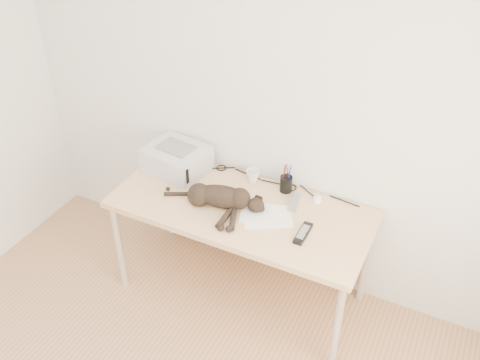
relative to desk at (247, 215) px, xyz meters
The scene contains 11 objects.
wall_back 0.75m from the desk, 90.00° to the left, with size 3.50×3.50×0.00m, color silver.
desk is the anchor object (origin of this frame).
printer 0.60m from the desk, behind, with size 0.42×0.37×0.18m.
papers 0.25m from the desk, 30.01° to the right, with size 0.37×0.32×0.01m.
cat 0.28m from the desk, 132.43° to the right, with size 0.65×0.32×0.15m.
mug 0.26m from the desk, 104.68° to the left, with size 0.09×0.09×0.08m, color white.
pen_cup 0.32m from the desk, 45.36° to the left, with size 0.08×0.08×0.20m.
remote_grey 0.32m from the desk, 17.00° to the left, with size 0.05×0.18×0.02m, color gray.
remote_black 0.48m from the desk, 20.42° to the right, with size 0.05×0.19×0.02m, color black.
mouse 0.46m from the desk, 25.26° to the left, with size 0.06×0.10×0.03m, color white.
cable_tangle 0.26m from the desk, 90.00° to the left, with size 1.36×0.08×0.01m, color black, non-canonical shape.
Camera 1 is at (1.13, -0.90, 2.76)m, focal length 40.00 mm.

